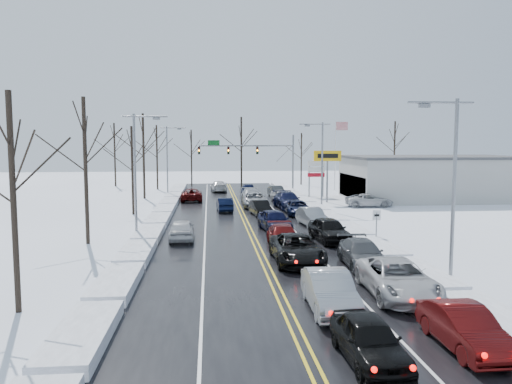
{
  "coord_description": "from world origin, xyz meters",
  "views": [
    {
      "loc": [
        -3.15,
        -40.72,
        6.94
      ],
      "look_at": [
        1.03,
        3.71,
        2.5
      ],
      "focal_mm": 35.0,
      "sensor_mm": 36.0,
      "label": 1
    }
  ],
  "objects": [
    {
      "name": "road_surface",
      "position": [
        0.0,
        2.0,
        0.01
      ],
      "size": [
        14.0,
        84.0,
        0.01
      ],
      "primitive_type": "cube",
      "color": "black",
      "rests_on": "ground"
    },
    {
      "name": "queued_car_3",
      "position": [
        1.75,
        -8.19,
        0.0
      ],
      "size": [
        2.13,
        4.95,
        1.42
      ],
      "primitive_type": "imported",
      "rotation": [
        0.0,
        0.0,
        -0.03
      ],
      "color": "#540B0B",
      "rests_on": "ground"
    },
    {
      "name": "queued_car_10",
      "position": [
        5.3,
        -19.37,
        0.0
      ],
      "size": [
        2.98,
        5.98,
        1.63
      ],
      "primitive_type": "imported",
      "rotation": [
        0.0,
        0.0,
        -0.05
      ],
      "color": "#BABABD",
      "rests_on": "ground"
    },
    {
      "name": "queued_car_11",
      "position": [
        5.35,
        -13.97,
        0.0
      ],
      "size": [
        2.2,
        5.13,
        1.47
      ],
      "primitive_type": "imported",
      "rotation": [
        0.0,
        0.0,
        -0.03
      ],
      "color": "#424447",
      "rests_on": "ground"
    },
    {
      "name": "streetlight_ne",
      "position": [
        8.3,
        10.0,
        5.31
      ],
      "size": [
        3.2,
        0.25,
        9.0
      ],
      "color": "slate",
      "rests_on": "ground"
    },
    {
      "name": "parked_car_0",
      "position": [
        14.13,
        11.58,
        0.0
      ],
      "size": [
        5.2,
        2.62,
        1.41
      ],
      "primitive_type": "imported",
      "rotation": [
        0.0,
        0.0,
        1.51
      ],
      "color": "silver",
      "rests_on": "ground"
    },
    {
      "name": "queued_car_12",
      "position": [
        5.21,
        -6.85,
        0.0
      ],
      "size": [
        2.49,
        5.14,
        1.69
      ],
      "primitive_type": "imported",
      "rotation": [
        0.0,
        0.0,
        0.1
      ],
      "color": "black",
      "rests_on": "ground"
    },
    {
      "name": "queued_car_15",
      "position": [
        5.1,
        11.16,
        0.0
      ],
      "size": [
        2.82,
        6.01,
        1.7
      ],
      "primitive_type": "imported",
      "rotation": [
        0.0,
        0.0,
        0.08
      ],
      "color": "black",
      "rests_on": "ground"
    },
    {
      "name": "queued_car_1",
      "position": [
        1.78,
        -20.96,
        0.0
      ],
      "size": [
        1.84,
        4.93,
        1.61
      ],
      "primitive_type": "imported",
      "rotation": [
        0.0,
        0.0,
        -0.03
      ],
      "color": "#A3A5AA",
      "rests_on": "ground"
    },
    {
      "name": "queued_car_17",
      "position": [
        5.44,
        22.27,
        0.0
      ],
      "size": [
        2.05,
        4.43,
        1.4
      ],
      "primitive_type": "imported",
      "rotation": [
        0.0,
        0.0,
        0.14
      ],
      "color": "#383B3C",
      "rests_on": "ground"
    },
    {
      "name": "used_vehicles_sign",
      "position": [
        10.5,
        22.0,
        3.32
      ],
      "size": [
        2.2,
        0.22,
        4.65
      ],
      "color": "slate",
      "rests_on": "ground"
    },
    {
      "name": "oncoming_car_2",
      "position": [
        -1.83,
        29.83,
        0.0
      ],
      "size": [
        2.41,
        5.36,
        1.53
      ],
      "primitive_type": "imported",
      "rotation": [
        0.0,
        0.0,
        3.19
      ],
      "color": "silver",
      "rests_on": "ground"
    },
    {
      "name": "tree_far_c",
      "position": [
        2.0,
        39.0,
        7.68
      ],
      "size": [
        4.4,
        4.4,
        11.0
      ],
      "color": "#2D231C",
      "rests_on": "ground"
    },
    {
      "name": "queued_car_7",
      "position": [
        1.72,
        16.47,
        0.0
      ],
      "size": [
        2.38,
        5.52,
        1.58
      ],
      "primitive_type": "imported",
      "rotation": [
        0.0,
        0.0,
        0.03
      ],
      "color": "#A7AAAF",
      "rests_on": "ground"
    },
    {
      "name": "tree_left_b",
      "position": [
        -11.5,
        -6.0,
        6.99
      ],
      "size": [
        4.0,
        4.0,
        10.0
      ],
      "color": "#2D231C",
      "rests_on": "ground"
    },
    {
      "name": "oncoming_car_3",
      "position": [
        -5.14,
        -5.26,
        0.0
      ],
      "size": [
        1.87,
        4.45,
        1.5
      ],
      "primitive_type": "imported",
      "rotation": [
        0.0,
        0.0,
        3.16
      ],
      "color": "silver",
      "rests_on": "ground"
    },
    {
      "name": "tree_left_c",
      "position": [
        -10.5,
        8.0,
        5.94
      ],
      "size": [
        3.4,
        3.4,
        8.5
      ],
      "color": "#2D231C",
      "rests_on": "ground"
    },
    {
      "name": "queued_car_5",
      "position": [
        1.7,
        6.3,
        0.0
      ],
      "size": [
        2.0,
        4.46,
        1.42
      ],
      "primitive_type": "imported",
      "rotation": [
        0.0,
        0.0,
        0.12
      ],
      "color": "black",
      "rests_on": "ground"
    },
    {
      "name": "ground",
      "position": [
        0.0,
        0.0,
        0.0
      ],
      "size": [
        160.0,
        160.0,
        0.0
      ],
      "primitive_type": "plane",
      "color": "white",
      "rests_on": "ground"
    },
    {
      "name": "streetlight_se",
      "position": [
        8.3,
        -18.0,
        5.31
      ],
      "size": [
        3.2,
        0.25,
        9.0
      ],
      "color": "slate",
      "rests_on": "ground"
    },
    {
      "name": "tree_left_d",
      "position": [
        -11.2,
        22.0,
        7.33
      ],
      "size": [
        4.2,
        4.2,
        10.5
      ],
      "color": "#2D231C",
      "rests_on": "ground"
    },
    {
      "name": "tree_far_a",
      "position": [
        -18.0,
        40.0,
        6.99
      ],
      "size": [
        4.0,
        4.0,
        10.0
      ],
      "color": "#2D231C",
      "rests_on": "ground"
    },
    {
      "name": "queued_car_9",
      "position": [
        5.36,
        -25.21,
        0.0
      ],
      "size": [
        1.59,
        4.43,
        1.45
      ],
      "primitive_type": "imported",
      "rotation": [
        0.0,
        0.0,
        0.01
      ],
      "color": "#530B0B",
      "rests_on": "ground"
    },
    {
      "name": "parked_car_1",
      "position": [
        16.86,
        17.24,
        0.0
      ],
      "size": [
        2.41,
        5.16,
        1.46
      ],
      "primitive_type": "imported",
      "rotation": [
        0.0,
        0.0,
        -0.07
      ],
      "color": "black",
      "rests_on": "ground"
    },
    {
      "name": "parked_car_2",
      "position": [
        15.07,
        21.65,
        0.0
      ],
      "size": [
        2.12,
        4.21,
        1.38
      ],
      "primitive_type": "imported",
      "rotation": [
        0.0,
        0.0,
        3.27
      ],
      "color": "black",
      "rests_on": "ground"
    },
    {
      "name": "queued_car_4",
      "position": [
        1.95,
        -2.25,
        0.0
      ],
      "size": [
        2.61,
        5.15,
        1.68
      ],
      "primitive_type": "imported",
      "rotation": [
        0.0,
        0.0,
        0.13
      ],
      "color": "black",
      "rests_on": "ground"
    },
    {
      "name": "speed_limit_sign",
      "position": [
        8.2,
        -8.0,
        1.63
      ],
      "size": [
        0.55,
        0.09,
        2.35
      ],
      "color": "slate",
      "rests_on": "ground"
    },
    {
      "name": "queued_car_2",
      "position": [
        1.87,
        -12.7,
        0.0
      ],
      "size": [
        2.69,
        5.83,
        1.62
      ],
      "primitive_type": "imported",
      "rotation": [
        0.0,
        0.0,
        -0.0
      ],
      "color": "black",
      "rests_on": "ground"
    },
    {
      "name": "tree_left_e",
      "position": [
        -10.8,
        34.0,
        6.64
      ],
      "size": [
        3.8,
        3.8,
        9.5
      ],
      "color": "#2D231C",
      "rests_on": "ground"
    },
    {
      "name": "queued_car_13",
      "position": [
        5.37,
        -0.12,
        0.0
      ],
      "size": [
        2.08,
        4.71,
        1.51
      ],
      "primitive_type": "imported",
      "rotation": [
        0.0,
        0.0,
        0.11
      ],
      "color": "gray",
      "rests_on": "ground"
    },
    {
      "name": "snow_bank_right",
      "position": [
        7.6,
        2.0,
        0.0
      ],
      "size": [
        1.86,
        72.0,
        0.53
      ],
      "primitive_type": "cube",
      "color": "white",
      "rests_on": "ground"
    },
    {
      "name": "queued_car_6",
      "position": [
        1.76,
        12.48,
        0.0
      ],
      "size": [
        2.82,
        5.77,
        1.58
      ],
      "primitive_type": "imported",
      "rotation": [
        0.0,
        0.0,
        -0.04
      ],
      "color": "#A0A3A8",
      "rests_on": "ground"
    },
    {
      "name": "queued_car_8",
      "position": [
        1.89,
        23.48,
        0.0
      ],
      "size": [
        2.21,
        4.92,
        1.64
      ],
      "primitive_type": "imported",
      "rotation": [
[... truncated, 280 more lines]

